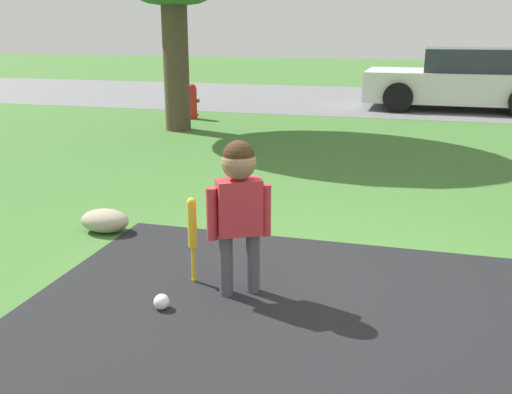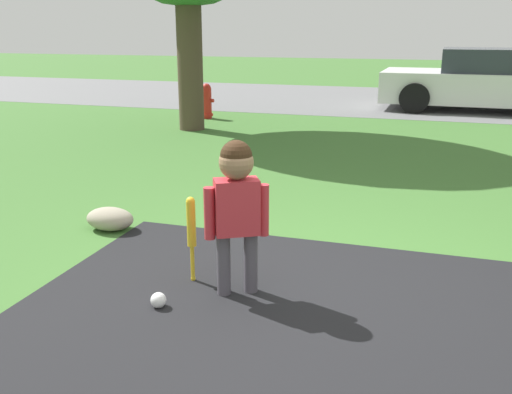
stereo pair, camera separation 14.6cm
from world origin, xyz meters
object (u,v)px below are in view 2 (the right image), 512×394
at_px(sports_ball, 158,300).
at_px(child, 237,197).
at_px(parked_car, 480,81).
at_px(baseball_bat, 191,227).
at_px(fire_hydrant, 207,101).

bearing_deg(sports_ball, child, 40.58).
xyz_separation_m(child, parked_car, (1.94, 9.74, -0.06)).
height_order(child, baseball_bat, child).
relative_size(sports_ball, fire_hydrant, 0.15).
bearing_deg(fire_hydrant, parked_car, 29.23).
distance_m(baseball_bat, sports_ball, 0.55).
height_order(child, parked_car, parked_car).
height_order(baseball_bat, fire_hydrant, fire_hydrant).
distance_m(sports_ball, parked_car, 10.37).
bearing_deg(baseball_bat, parked_car, 76.63).
height_order(fire_hydrant, parked_car, parked_car).
bearing_deg(fire_hydrant, baseball_bat, -68.38).
bearing_deg(child, fire_hydrant, 84.83).
height_order(baseball_bat, parked_car, parked_car).
distance_m(baseball_bat, fire_hydrant, 7.37).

